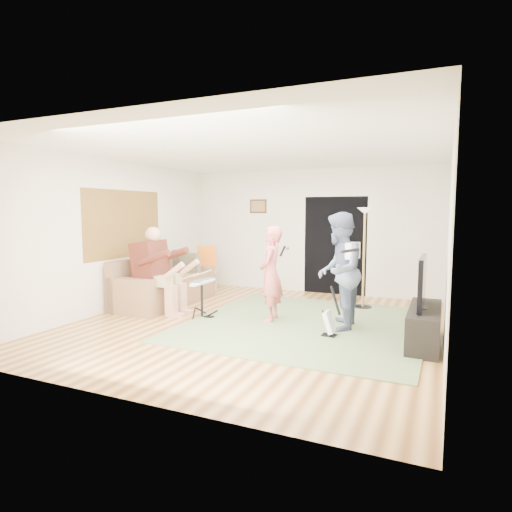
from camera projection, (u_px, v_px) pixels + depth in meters
The scene contains 19 objects.
floor at pixel (255, 324), 6.79m from camera, with size 6.00×6.00×0.00m, color brown.
walls at pixel (255, 239), 6.65m from camera, with size 5.50×6.00×2.70m, color beige, non-canonical shape.
ceiling at pixel (255, 151), 6.51m from camera, with size 6.00×6.00×0.00m, color white.
window_blinds at pixel (124, 224), 7.91m from camera, with size 2.05×2.05×0.00m, color olive.
doorway at pixel (335, 246), 9.18m from camera, with size 2.10×2.10×0.00m, color black.
picture_frame at pixel (258, 206), 9.82m from camera, with size 0.42×0.03×0.32m, color #3F2314.
area_rug at pixel (306, 324), 6.78m from camera, with size 3.58×3.72×0.02m, color #5E7245.
sofa at pixel (162, 288), 8.31m from camera, with size 0.92×2.24×0.91m.
drummer at pixel (160, 280), 7.51m from camera, with size 0.99×0.55×1.52m.
drum_kit at pixel (202, 301), 7.20m from camera, with size 0.36×0.64×0.65m.
singer at pixel (271, 274), 6.92m from camera, with size 0.56×0.37×1.55m, color #D65D5D.
microphone at pixel (283, 251), 6.80m from camera, with size 0.06×0.06×0.24m, color black, non-canonical shape.
guitarist at pixel (339, 271), 6.43m from camera, with size 0.86×0.67×1.78m, color slate.
guitar_held at pixel (353, 251), 6.32m from camera, with size 0.12×0.60×0.26m, color white, non-canonical shape.
guitar_spare at pixel (330, 322), 6.10m from camera, with size 0.27×0.24×0.74m.
torchiere_lamp at pixel (364, 240), 7.81m from camera, with size 0.33×0.33×1.86m.
dining_chair at pixel (206, 276), 9.38m from camera, with size 0.55×0.58×1.02m.
tv_cabinet at pixel (424, 326), 5.75m from camera, with size 0.40×1.40×0.50m, color black.
television at pixel (422, 282), 5.70m from camera, with size 0.06×1.00×0.68m, color black.
Camera 1 is at (2.70, -6.07, 1.79)m, focal length 30.00 mm.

